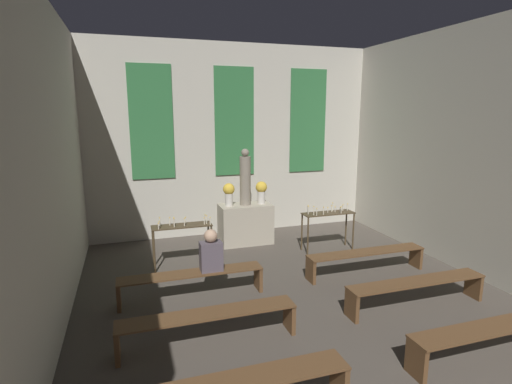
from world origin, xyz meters
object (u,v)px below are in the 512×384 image
Objects in this scene: candle_rack_left at (182,232)px; person_seated at (211,252)px; flower_vase_right at (261,190)px; pew_back_left at (192,279)px; statue at (245,179)px; pew_third_right at (417,287)px; pew_second_right at (494,334)px; pew_third_left at (209,321)px; altar at (245,224)px; flower_vase_left at (229,193)px; pew_back_right at (366,257)px; candle_rack_right at (328,219)px.

person_seated reaches higher than candle_rack_left.
flower_vase_right is 3.32m from pew_back_left.
pew_third_right is at bearing -66.97° from statue.
statue reaches higher than person_seated.
pew_third_left is (-3.29, 1.40, 0.00)m from pew_second_right.
candle_rack_left is at bearing 100.99° from person_seated.
candle_rack_left reaches higher than pew_second_right.
candle_rack_left is at bearing 127.39° from pew_second_right.
pew_third_right is (1.26, -3.87, -0.89)m from flower_vase_right.
statue is 0.55× the size of pew_second_right.
statue is at bearing 0.00° from altar.
flower_vase_left is 0.22× the size of pew_second_right.
pew_back_right is at bearing 0.00° from pew_back_left.
pew_third_right and pew_back_right have the same top height.
candle_rack_right is 0.50× the size of pew_third_left.
statue is at bearing 56.35° from pew_back_left.
flower_vase_left reaches higher than pew_back_left.
pew_second_right is 4.09m from person_seated.
candle_rack_left is 1.47m from person_seated.
flower_vase_left is 4.16m from pew_third_left.
statue is 2.06m from candle_rack_left.
pew_third_left is at bearing -90.95° from candle_rack_left.
altar is at bearing 0.00° from statue.
statue reaches higher than candle_rack_right.
altar is 1.06m from statue.
altar reaches higher than pew_third_right.
flower_vase_left reaches higher than pew_back_right.
candle_rack_left reaches higher than pew_back_left.
statue is at bearing 107.34° from pew_second_right.
flower_vase_left is 4.46m from pew_third_right.
pew_third_right is (1.64, -3.87, -0.12)m from altar.
candle_rack_right reaches higher than pew_back_left.
altar is 4.20m from pew_third_right.
candle_rack_left is 0.50× the size of pew_back_left.
flower_vase_left is at bearing 180.00° from flower_vase_right.
pew_back_left is at bearing -155.93° from candle_rack_right.
flower_vase_left is 2.91m from pew_back_left.
statue is at bearing 66.97° from pew_third_left.
altar is at bearing 66.97° from pew_third_left.
pew_second_right is 1.00× the size of pew_third_left.
pew_third_right is at bearing -90.00° from pew_back_right.
altar is at bearing 123.65° from pew_back_right.
pew_third_right is at bearing -25.27° from person_seated.
altar is 2.97m from pew_back_right.
flower_vase_right is at bearing 107.98° from pew_third_right.
pew_second_right is at bearing -43.35° from person_seated.
flower_vase_right reaches higher than pew_back_right.
statue is at bearing 180.00° from flower_vase_right.
flower_vase_left and flower_vase_right have the same top height.
pew_back_right is (0.00, 1.40, 0.00)m from pew_third_right.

